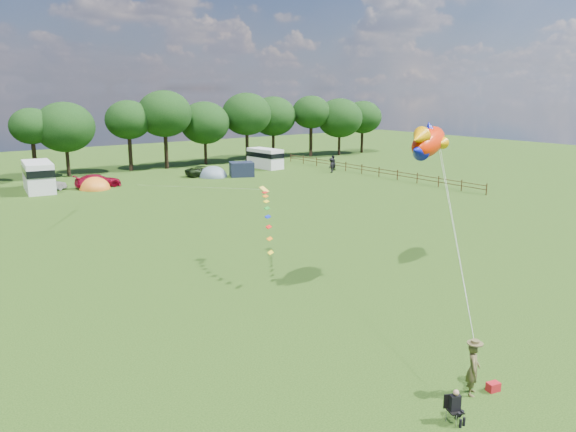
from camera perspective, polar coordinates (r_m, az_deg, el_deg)
ground_plane at (r=24.74m, az=11.28°, el=-12.45°), size 180.00×180.00×0.00m
tree_line at (r=73.40m, az=-18.90°, el=8.94°), size 102.98×10.98×10.27m
fence at (r=70.09m, az=8.36°, el=4.69°), size 0.12×33.12×1.20m
car_b at (r=63.51m, az=-23.28°, el=2.88°), size 3.83×2.49×1.27m
car_c at (r=64.21m, az=-18.74°, el=3.40°), size 4.75×2.14×1.40m
car_d at (r=69.50m, az=-8.54°, el=4.54°), size 4.70×2.45×1.24m
campervan_c at (r=63.84m, az=-24.03°, el=3.78°), size 3.42×6.53×3.06m
campervan_d at (r=75.71m, az=-2.34°, el=5.94°), size 2.73×5.50×2.61m
tent_orange at (r=63.27m, az=-19.00°, el=2.63°), size 3.25×3.55×2.54m
tent_greyblue at (r=68.77m, az=-7.62°, el=3.98°), size 3.46×3.78×2.57m
awning_navy at (r=68.69m, az=-4.73°, el=4.76°), size 3.45×3.17×1.74m
kite_flyer at (r=21.18m, az=18.29°, el=-14.55°), size 0.83×0.77×1.90m
camp_chair at (r=19.60m, az=16.55°, el=-17.70°), size 0.60×0.62×1.14m
kite_bag at (r=21.98m, az=20.13°, el=-15.97°), size 0.51×0.39×0.32m
fish_kite at (r=31.70m, az=13.89°, el=7.29°), size 4.37×2.67×2.29m
streamer_kite_c at (r=32.41m, az=-2.19°, el=0.79°), size 3.13×4.85×2.78m
walker_a at (r=73.57m, az=4.56°, el=5.38°), size 1.09×0.85×1.96m
walker_b at (r=71.62m, az=4.42°, el=5.17°), size 1.37×1.06×1.92m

